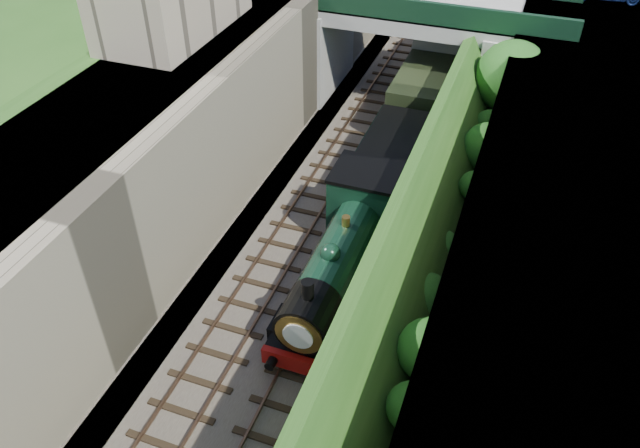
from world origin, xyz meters
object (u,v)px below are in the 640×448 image
at_px(locomotive, 344,255).
at_px(tender, 391,164).
at_px(tree, 514,79).
at_px(road_bridge, 433,41).

xyz_separation_m(locomotive, tender, (-0.00, 7.36, -0.27)).
xyz_separation_m(tree, locomotive, (-4.71, -12.32, -2.75)).
height_order(road_bridge, tender, road_bridge).
bearing_deg(locomotive, tender, 90.00).
bearing_deg(road_bridge, locomotive, -89.14).
height_order(road_bridge, locomotive, road_bridge).
xyz_separation_m(road_bridge, tender, (0.26, -9.60, -2.46)).
distance_m(tree, locomotive, 13.48).
relative_size(tree, tender, 1.10).
distance_m(locomotive, tender, 7.37).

